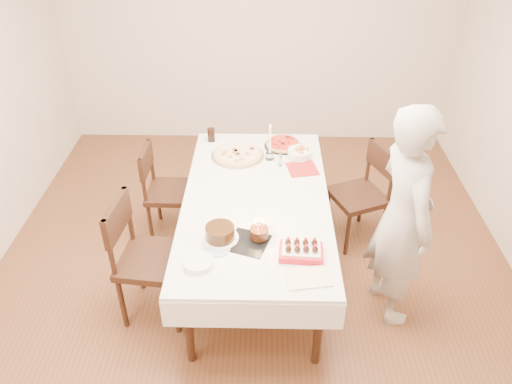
{
  "coord_description": "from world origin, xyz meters",
  "views": [
    {
      "loc": [
        0.09,
        -3.11,
        3.02
      ],
      "look_at": [
        0.02,
        0.08,
        0.81
      ],
      "focal_mm": 35.0,
      "sensor_mm": 36.0,
      "label": 1
    }
  ],
  "objects_px": {
    "chair_right_savory": "(358,196)",
    "chair_left_dessert": "(153,260)",
    "pizza_pepperoni": "(283,144)",
    "taper_candle": "(270,142)",
    "person": "(403,218)",
    "layer_cake": "(220,233)",
    "chair_left_savory": "(171,192)",
    "dining_table": "(256,235)",
    "pasta_bowl": "(299,153)",
    "pizza_white": "(238,154)",
    "strawberry_box": "(301,251)",
    "birthday_cake": "(259,229)",
    "cola_glass": "(211,135)"
  },
  "relations": [
    {
      "from": "birthday_cake",
      "to": "person",
      "type": "bearing_deg",
      "value": 5.18
    },
    {
      "from": "chair_right_savory",
      "to": "strawberry_box",
      "type": "relative_size",
      "value": 3.15
    },
    {
      "from": "chair_right_savory",
      "to": "layer_cake",
      "type": "distance_m",
      "value": 1.52
    },
    {
      "from": "pizza_pepperoni",
      "to": "taper_candle",
      "type": "xyz_separation_m",
      "value": [
        -0.12,
        -0.23,
        0.15
      ]
    },
    {
      "from": "chair_left_savory",
      "to": "birthday_cake",
      "type": "bearing_deg",
      "value": 130.25
    },
    {
      "from": "taper_candle",
      "to": "birthday_cake",
      "type": "relative_size",
      "value": 2.49
    },
    {
      "from": "chair_left_dessert",
      "to": "birthday_cake",
      "type": "distance_m",
      "value": 0.85
    },
    {
      "from": "layer_cake",
      "to": "dining_table",
      "type": "bearing_deg",
      "value": 64.02
    },
    {
      "from": "dining_table",
      "to": "birthday_cake",
      "type": "xyz_separation_m",
      "value": [
        0.03,
        -0.48,
        0.46
      ]
    },
    {
      "from": "taper_candle",
      "to": "birthday_cake",
      "type": "height_order",
      "value": "taper_candle"
    },
    {
      "from": "dining_table",
      "to": "strawberry_box",
      "type": "bearing_deg",
      "value": -64.29
    },
    {
      "from": "chair_left_savory",
      "to": "pizza_white",
      "type": "distance_m",
      "value": 0.7
    },
    {
      "from": "cola_glass",
      "to": "pasta_bowl",
      "type": "bearing_deg",
      "value": -19.53
    },
    {
      "from": "chair_right_savory",
      "to": "chair_left_savory",
      "type": "relative_size",
      "value": 1.03
    },
    {
      "from": "pizza_pepperoni",
      "to": "strawberry_box",
      "type": "xyz_separation_m",
      "value": [
        0.09,
        -1.5,
        0.01
      ]
    },
    {
      "from": "chair_left_savory",
      "to": "layer_cake",
      "type": "relative_size",
      "value": 3.44
    },
    {
      "from": "chair_right_savory",
      "to": "chair_left_dessert",
      "type": "height_order",
      "value": "chair_left_dessert"
    },
    {
      "from": "strawberry_box",
      "to": "pizza_pepperoni",
      "type": "bearing_deg",
      "value": 93.27
    },
    {
      "from": "person",
      "to": "chair_left_savory",
      "type": "bearing_deg",
      "value": 50.14
    },
    {
      "from": "chair_left_dessert",
      "to": "pizza_pepperoni",
      "type": "xyz_separation_m",
      "value": [
        0.98,
        1.31,
        0.26
      ]
    },
    {
      "from": "taper_candle",
      "to": "strawberry_box",
      "type": "bearing_deg",
      "value": -80.71
    },
    {
      "from": "person",
      "to": "layer_cake",
      "type": "distance_m",
      "value": 1.29
    },
    {
      "from": "chair_right_savory",
      "to": "dining_table",
      "type": "bearing_deg",
      "value": -176.35
    },
    {
      "from": "layer_cake",
      "to": "strawberry_box",
      "type": "bearing_deg",
      "value": -15.98
    },
    {
      "from": "person",
      "to": "strawberry_box",
      "type": "relative_size",
      "value": 5.92
    },
    {
      "from": "person",
      "to": "birthday_cake",
      "type": "bearing_deg",
      "value": 81.62
    },
    {
      "from": "pizza_white",
      "to": "cola_glass",
      "type": "distance_m",
      "value": 0.39
    },
    {
      "from": "chair_right_savory",
      "to": "person",
      "type": "bearing_deg",
      "value": -103.48
    },
    {
      "from": "pizza_white",
      "to": "pizza_pepperoni",
      "type": "distance_m",
      "value": 0.45
    },
    {
      "from": "chair_left_savory",
      "to": "pizza_pepperoni",
      "type": "relative_size",
      "value": 2.64
    },
    {
      "from": "person",
      "to": "taper_candle",
      "type": "height_order",
      "value": "person"
    },
    {
      "from": "layer_cake",
      "to": "birthday_cake",
      "type": "relative_size",
      "value": 1.87
    },
    {
      "from": "chair_left_savory",
      "to": "chair_left_dessert",
      "type": "xyz_separation_m",
      "value": [
        0.03,
        -0.97,
        0.06
      ]
    },
    {
      "from": "chair_left_dessert",
      "to": "pizza_pepperoni",
      "type": "bearing_deg",
      "value": -120.53
    },
    {
      "from": "person",
      "to": "taper_candle",
      "type": "distance_m",
      "value": 1.37
    },
    {
      "from": "taper_candle",
      "to": "strawberry_box",
      "type": "relative_size",
      "value": 1.18
    },
    {
      "from": "chair_left_savory",
      "to": "birthday_cake",
      "type": "distance_m",
      "value": 1.34
    },
    {
      "from": "pizza_white",
      "to": "layer_cake",
      "type": "distance_m",
      "value": 1.14
    },
    {
      "from": "person",
      "to": "taper_candle",
      "type": "xyz_separation_m",
      "value": [
        -0.93,
        1.0,
        0.05
      ]
    },
    {
      "from": "pasta_bowl",
      "to": "taper_candle",
      "type": "height_order",
      "value": "taper_candle"
    },
    {
      "from": "person",
      "to": "taper_candle",
      "type": "relative_size",
      "value": 5.01
    },
    {
      "from": "dining_table",
      "to": "pasta_bowl",
      "type": "relative_size",
      "value": 10.23
    },
    {
      "from": "chair_right_savory",
      "to": "chair_left_savory",
      "type": "distance_m",
      "value": 1.68
    },
    {
      "from": "chair_left_savory",
      "to": "pasta_bowl",
      "type": "distance_m",
      "value": 1.21
    },
    {
      "from": "cola_glass",
      "to": "strawberry_box",
      "type": "bearing_deg",
      "value": -64.56
    },
    {
      "from": "dining_table",
      "to": "pizza_white",
      "type": "distance_m",
      "value": 0.77
    },
    {
      "from": "chair_left_dessert",
      "to": "birthday_cake",
      "type": "bearing_deg",
      "value": -174.89
    },
    {
      "from": "dining_table",
      "to": "pizza_pepperoni",
      "type": "height_order",
      "value": "pizza_pepperoni"
    },
    {
      "from": "pizza_pepperoni",
      "to": "cola_glass",
      "type": "bearing_deg",
      "value": 172.73
    },
    {
      "from": "pizza_white",
      "to": "birthday_cake",
      "type": "height_order",
      "value": "birthday_cake"
    }
  ]
}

